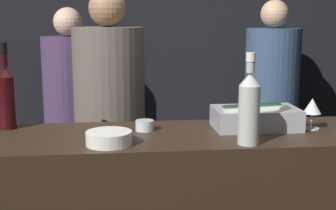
# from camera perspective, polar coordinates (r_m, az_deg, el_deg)

# --- Properties ---
(wall_back_chalkboard) EXTENTS (6.40, 0.06, 2.80)m
(wall_back_chalkboard) POSITION_cam_1_polar(r_m,az_deg,el_deg) (3.89, -3.16, 8.45)
(wall_back_chalkboard) COLOR black
(wall_back_chalkboard) RESTS_ON ground_plane
(ice_bin_with_bottles) EXTENTS (0.37, 0.22, 0.10)m
(ice_bin_with_bottles) POSITION_cam_1_polar(r_m,az_deg,el_deg) (2.11, 10.61, -1.42)
(ice_bin_with_bottles) COLOR #9EA0A5
(ice_bin_with_bottles) RESTS_ON bar_counter
(bowl_white) EXTENTS (0.18, 0.18, 0.05)m
(bowl_white) POSITION_cam_1_polar(r_m,az_deg,el_deg) (1.83, -7.22, -3.96)
(bowl_white) COLOR silver
(bowl_white) RESTS_ON bar_counter
(wine_glass) EXTENTS (0.08, 0.08, 0.14)m
(wine_glass) POSITION_cam_1_polar(r_m,az_deg,el_deg) (2.15, 17.17, -0.25)
(wine_glass) COLOR silver
(wine_glass) RESTS_ON bar_counter
(candle_votive) EXTENTS (0.08, 0.08, 0.05)m
(candle_votive) POSITION_cam_1_polar(r_m,az_deg,el_deg) (2.04, -2.86, -2.50)
(candle_votive) COLOR silver
(candle_votive) RESTS_ON bar_counter
(red_wine_bottle_black_foil) EXTENTS (0.07, 0.07, 0.38)m
(red_wine_bottle_black_foil) POSITION_cam_1_polar(r_m,az_deg,el_deg) (2.17, -19.10, 1.26)
(red_wine_bottle_black_foil) COLOR black
(red_wine_bottle_black_foil) RESTS_ON bar_counter
(white_wine_bottle) EXTENTS (0.08, 0.08, 0.36)m
(white_wine_bottle) POSITION_cam_1_polar(r_m,az_deg,el_deg) (1.83, 9.87, -0.13)
(white_wine_bottle) COLOR #B2B7AD
(white_wine_bottle) RESTS_ON bar_counter
(person_in_hoodie) EXTENTS (0.41, 0.41, 1.71)m
(person_in_hoodie) POSITION_cam_1_polar(r_m,az_deg,el_deg) (2.75, -7.08, -2.23)
(person_in_hoodie) COLOR black
(person_in_hoodie) RESTS_ON ground_plane
(person_blond_tee) EXTENTS (0.40, 0.40, 1.62)m
(person_blond_tee) POSITION_cam_1_polar(r_m,az_deg,el_deg) (3.58, -11.72, -0.17)
(person_blond_tee) COLOR black
(person_blond_tee) RESTS_ON ground_plane
(person_grey_polo) EXTENTS (0.41, 0.41, 1.68)m
(person_grey_polo) POSITION_cam_1_polar(r_m,az_deg,el_deg) (3.69, 12.45, 0.63)
(person_grey_polo) COLOR black
(person_grey_polo) RESTS_ON ground_plane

